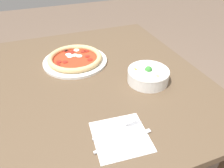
{
  "coord_description": "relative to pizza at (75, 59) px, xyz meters",
  "views": [
    {
      "loc": [
        0.8,
        -0.25,
        1.33
      ],
      "look_at": [
        0.11,
        0.01,
        0.79
      ],
      "focal_mm": 35.0,
      "sensor_mm": 36.0,
      "label": 1
    }
  ],
  "objects": [
    {
      "name": "pizza",
      "position": [
        0.0,
        0.0,
        0.0
      ],
      "size": [
        0.32,
        0.32,
        0.04
      ],
      "color": "white",
      "rests_on": "dining_table"
    },
    {
      "name": "bowl",
      "position": [
        0.28,
        0.26,
        0.02
      ],
      "size": [
        0.18,
        0.18,
        0.07
      ],
      "color": "white",
      "rests_on": "dining_table"
    },
    {
      "name": "napkin",
      "position": [
        0.53,
        0.03,
        -0.02
      ],
      "size": [
        0.19,
        0.19,
        0.0
      ],
      "color": "white",
      "rests_on": "dining_table"
    },
    {
      "name": "dining_table",
      "position": [
        0.16,
        0.08,
        -0.14
      ],
      "size": [
        1.09,
        0.9,
        0.77
      ],
      "color": "brown",
      "rests_on": "ground_plane"
    },
    {
      "name": "fork",
      "position": [
        0.51,
        0.02,
        -0.01
      ],
      "size": [
        0.03,
        0.18,
        0.0
      ],
      "rotation": [
        0.0,
        0.0,
        1.67
      ],
      "color": "silver",
      "rests_on": "napkin"
    },
    {
      "name": "knife",
      "position": [
        0.55,
        0.02,
        -0.01
      ],
      "size": [
        0.03,
        0.2,
        0.01
      ],
      "rotation": [
        0.0,
        0.0,
        1.67
      ],
      "color": "silver",
      "rests_on": "napkin"
    }
  ]
}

